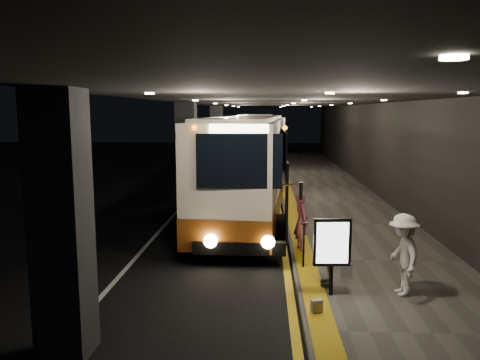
{
  "coord_description": "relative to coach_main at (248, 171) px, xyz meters",
  "views": [
    {
      "loc": [
        1.78,
        -15.19,
        4.03
      ],
      "look_at": [
        0.91,
        0.63,
        1.7
      ],
      "focal_mm": 35.0,
      "sensor_mm": 36.0,
      "label": 1
    }
  ],
  "objects": [
    {
      "name": "passenger_waiting_white",
      "position": [
        3.59,
        -7.74,
        -0.76
      ],
      "size": [
        0.6,
        1.17,
        1.76
      ],
      "primitive_type": "imported",
      "rotation": [
        0.0,
        0.0,
        -1.5
      ],
      "color": "silver",
      "rests_on": "sidewalk"
    },
    {
      "name": "coach_second",
      "position": [
        -0.04,
        15.85,
        -0.0
      ],
      "size": [
        2.54,
        11.86,
        3.72
      ],
      "rotation": [
        0.0,
        0.0,
        0.01
      ],
      "color": "beige",
      "rests_on": "ground"
    },
    {
      "name": "support_columns",
      "position": [
        -2.62,
        1.71,
        0.41
      ],
      "size": [
        0.8,
        24.8,
        4.4
      ],
      "color": "black",
      "rests_on": "ground"
    },
    {
      "name": "coach_third",
      "position": [
        -0.05,
        29.23,
        -0.12
      ],
      "size": [
        2.95,
        11.19,
        3.48
      ],
      "rotation": [
        0.0,
        0.0,
        -0.06
      ],
      "color": "beige",
      "rests_on": "ground"
    },
    {
      "name": "kerb_stripe_yellow",
      "position": [
        1.23,
        2.71,
        -1.79
      ],
      "size": [
        0.18,
        50.0,
        0.01
      ],
      "primitive_type": "cube",
      "color": "gold",
      "rests_on": "ground"
    },
    {
      "name": "canopy",
      "position": [
        1.38,
        2.71,
        2.81
      ],
      "size": [
        9.0,
        50.0,
        0.4
      ],
      "primitive_type": "cube",
      "color": "black",
      "rests_on": "support_columns"
    },
    {
      "name": "sidewalk",
      "position": [
        3.63,
        2.71,
        -1.72
      ],
      "size": [
        4.5,
        50.0,
        0.15
      ],
      "primitive_type": "cube",
      "color": "#514C44",
      "rests_on": "ground"
    },
    {
      "name": "passenger_boarding",
      "position": [
        1.68,
        -4.59,
        -0.82
      ],
      "size": [
        0.53,
        0.68,
        1.64
      ],
      "primitive_type": "imported",
      "rotation": [
        0.0,
        0.0,
        1.83
      ],
      "color": "#B0525B",
      "rests_on": "sidewalk"
    },
    {
      "name": "lane_line_white",
      "position": [
        -2.92,
        2.71,
        -1.79
      ],
      "size": [
        0.12,
        50.0,
        0.01
      ],
      "primitive_type": "cube",
      "color": "silver",
      "rests_on": "ground"
    },
    {
      "name": "bag_polka",
      "position": [
        2.59,
        -6.73,
        -1.48
      ],
      "size": [
        0.29,
        0.16,
        0.33
      ],
      "primitive_type": "cube",
      "rotation": [
        0.0,
        0.0,
        -0.17
      ],
      "color": "black",
      "rests_on": "sidewalk"
    },
    {
      "name": "stanchion_post",
      "position": [
        1.63,
        -6.09,
        -1.08
      ],
      "size": [
        0.05,
        0.05,
        1.13
      ],
      "primitive_type": "cylinder",
      "color": "black",
      "rests_on": "sidewalk"
    },
    {
      "name": "ground",
      "position": [
        -1.12,
        -2.29,
        -1.79
      ],
      "size": [
        90.0,
        90.0,
        0.0
      ],
      "primitive_type": "plane",
      "color": "black"
    },
    {
      "name": "coach_main",
      "position": [
        0.0,
        0.0,
        0.0
      ],
      "size": [
        3.25,
        12.07,
        3.73
      ],
      "rotation": [
        0.0,
        0.0,
        -0.07
      ],
      "color": "beige",
      "rests_on": "ground"
    },
    {
      "name": "bag_plain",
      "position": [
        1.68,
        -8.78,
        -1.51
      ],
      "size": [
        0.24,
        0.19,
        0.27
      ],
      "primitive_type": "cube",
      "rotation": [
        0.0,
        0.0,
        0.35
      ],
      "color": "#B1ACA6",
      "rests_on": "sidewalk"
    },
    {
      "name": "terminal_wall",
      "position": [
        5.88,
        2.71,
        1.21
      ],
      "size": [
        0.1,
        50.0,
        6.0
      ],
      "primitive_type": "cube",
      "color": "black",
      "rests_on": "ground"
    },
    {
      "name": "info_sign",
      "position": [
        2.07,
        -7.87,
        -0.52
      ],
      "size": [
        0.79,
        0.17,
        1.67
      ],
      "rotation": [
        0.0,
        0.0,
        0.07
      ],
      "color": "black",
      "rests_on": "sidewalk"
    },
    {
      "name": "tactile_strip",
      "position": [
        1.73,
        2.71,
        -1.63
      ],
      "size": [
        0.5,
        50.0,
        0.01
      ],
      "primitive_type": "cube",
      "color": "gold",
      "rests_on": "sidewalk"
    },
    {
      "name": "passenger_waiting_grey",
      "position": [
        2.1,
        -7.3,
        -0.89
      ],
      "size": [
        0.52,
        0.91,
        1.49
      ],
      "primitive_type": "imported",
      "rotation": [
        0.0,
        0.0,
        -1.66
      ],
      "color": "#48484D",
      "rests_on": "sidewalk"
    }
  ]
}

